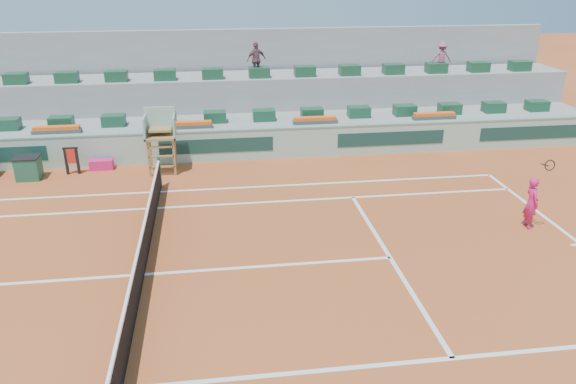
# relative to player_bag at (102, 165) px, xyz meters

# --- Properties ---
(ground) EXTENTS (90.00, 90.00, 0.00)m
(ground) POSITION_rel_player_bag_xyz_m (2.33, -8.05, -0.19)
(ground) COLOR #A5481F
(ground) RESTS_ON ground
(seating_tier_lower) EXTENTS (36.00, 4.00, 1.20)m
(seating_tier_lower) POSITION_rel_player_bag_xyz_m (2.33, 2.65, 0.41)
(seating_tier_lower) COLOR #989895
(seating_tier_lower) RESTS_ON ground
(seating_tier_upper) EXTENTS (36.00, 2.40, 2.60)m
(seating_tier_upper) POSITION_rel_player_bag_xyz_m (2.33, 4.25, 1.11)
(seating_tier_upper) COLOR #989895
(seating_tier_upper) RESTS_ON ground
(stadium_back_wall) EXTENTS (36.00, 0.40, 4.40)m
(stadium_back_wall) POSITION_rel_player_bag_xyz_m (2.33, 5.85, 2.01)
(stadium_back_wall) COLOR #989895
(stadium_back_wall) RESTS_ON ground
(player_bag) EXTENTS (0.86, 0.38, 0.38)m
(player_bag) POSITION_rel_player_bag_xyz_m (0.00, 0.00, 0.00)
(player_bag) COLOR #DE1D6D
(player_bag) RESTS_ON ground
(spectator_mid) EXTENTS (0.95, 0.65, 1.49)m
(spectator_mid) POSITION_rel_player_bag_xyz_m (6.23, 3.75, 3.16)
(spectator_mid) COLOR #714B56
(spectator_mid) RESTS_ON seating_tier_upper
(spectator_right) EXTENTS (0.95, 0.65, 1.35)m
(spectator_right) POSITION_rel_player_bag_xyz_m (14.58, 3.74, 3.08)
(spectator_right) COLOR #9A4D62
(spectator_right) RESTS_ON seating_tier_upper
(court_lines) EXTENTS (23.89, 11.09, 0.01)m
(court_lines) POSITION_rel_player_bag_xyz_m (2.33, -8.05, -0.19)
(court_lines) COLOR white
(court_lines) RESTS_ON ground
(tennis_net) EXTENTS (0.10, 11.97, 1.10)m
(tennis_net) POSITION_rel_player_bag_xyz_m (2.33, -8.05, 0.34)
(tennis_net) COLOR black
(tennis_net) RESTS_ON ground
(advertising_hoarding) EXTENTS (36.00, 0.34, 1.26)m
(advertising_hoarding) POSITION_rel_player_bag_xyz_m (2.35, 0.45, 0.44)
(advertising_hoarding) COLOR #94BAA7
(advertising_hoarding) RESTS_ON ground
(umpire_chair) EXTENTS (1.10, 0.90, 2.40)m
(umpire_chair) POSITION_rel_player_bag_xyz_m (2.33, -0.55, 1.35)
(umpire_chair) COLOR olive
(umpire_chair) RESTS_ON ground
(seat_row_lower) EXTENTS (32.90, 0.60, 0.44)m
(seat_row_lower) POSITION_rel_player_bag_xyz_m (2.33, 1.75, 1.23)
(seat_row_lower) COLOR #17472C
(seat_row_lower) RESTS_ON seating_tier_lower
(seat_row_upper) EXTENTS (32.90, 0.60, 0.44)m
(seat_row_upper) POSITION_rel_player_bag_xyz_m (2.33, 3.65, 2.63)
(seat_row_upper) COLOR #17472C
(seat_row_upper) RESTS_ON seating_tier_upper
(flower_planters) EXTENTS (26.80, 0.36, 0.28)m
(flower_planters) POSITION_rel_player_bag_xyz_m (0.83, 0.95, 1.14)
(flower_planters) COLOR #484848
(flower_planters) RESTS_ON seating_tier_lower
(drink_cooler_a) EXTENTS (0.85, 0.73, 0.84)m
(drink_cooler_a) POSITION_rel_player_bag_xyz_m (-2.41, -0.67, 0.23)
(drink_cooler_a) COLOR #1A4E37
(drink_cooler_a) RESTS_ON ground
(towel_rack) EXTENTS (0.54, 0.09, 1.03)m
(towel_rack) POSITION_rel_player_bag_xyz_m (-0.95, -0.37, 0.41)
(towel_rack) COLOR black
(towel_rack) RESTS_ON ground
(tennis_player) EXTENTS (0.41, 0.86, 2.28)m
(tennis_player) POSITION_rel_player_bag_xyz_m (13.34, -6.78, 0.60)
(tennis_player) COLOR #DE1D6D
(tennis_player) RESTS_ON ground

